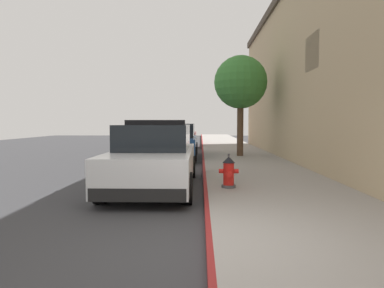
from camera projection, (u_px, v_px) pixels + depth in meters
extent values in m
cube|color=#353538|center=(99.00, 164.00, 14.36)|extent=(29.12, 60.00, 0.20)
cube|color=gray|center=(244.00, 160.00, 14.20)|extent=(3.23, 60.00, 0.16)
cube|color=maroon|center=(203.00, 160.00, 14.24)|extent=(0.08, 60.00, 0.16)
cube|color=black|center=(313.00, 52.00, 10.55)|extent=(0.06, 1.30, 1.10)
cube|color=black|center=(265.00, 82.00, 18.33)|extent=(0.06, 1.30, 1.10)
cube|color=white|center=(155.00, 165.00, 8.55)|extent=(1.84, 4.80, 0.76)
cube|color=black|center=(155.00, 137.00, 8.65)|extent=(1.64, 2.50, 0.60)
cube|color=black|center=(138.00, 195.00, 6.23)|extent=(1.76, 0.16, 0.24)
cube|color=black|center=(165.00, 164.00, 10.90)|extent=(1.76, 0.16, 0.24)
cylinder|color=black|center=(134.00, 166.00, 10.28)|extent=(0.22, 0.64, 0.64)
cylinder|color=black|center=(191.00, 167.00, 10.24)|extent=(0.22, 0.64, 0.64)
cylinder|color=black|center=(100.00, 188.00, 6.89)|extent=(0.22, 0.64, 0.64)
cylinder|color=black|center=(187.00, 188.00, 6.84)|extent=(0.22, 0.64, 0.64)
cube|color=black|center=(155.00, 122.00, 8.58)|extent=(1.48, 0.20, 0.12)
cube|color=red|center=(141.00, 122.00, 8.59)|extent=(0.44, 0.18, 0.11)
cube|color=#1E33E0|center=(169.00, 122.00, 8.57)|extent=(0.44, 0.18, 0.11)
cube|color=navy|center=(176.00, 146.00, 15.76)|extent=(1.84, 4.80, 0.76)
cube|color=black|center=(176.00, 131.00, 15.87)|extent=(1.64, 2.50, 0.60)
cube|color=black|center=(172.00, 156.00, 13.44)|extent=(1.76, 0.16, 0.24)
cube|color=black|center=(179.00, 148.00, 18.11)|extent=(1.76, 0.16, 0.24)
cylinder|color=black|center=(161.00, 148.00, 17.50)|extent=(0.22, 0.64, 0.64)
cylinder|color=black|center=(195.00, 148.00, 17.45)|extent=(0.22, 0.64, 0.64)
cylinder|color=black|center=(152.00, 155.00, 14.10)|extent=(0.22, 0.64, 0.64)
cylinder|color=black|center=(194.00, 155.00, 14.06)|extent=(0.22, 0.64, 0.64)
cube|color=maroon|center=(182.00, 138.00, 23.72)|extent=(1.84, 4.80, 0.76)
cube|color=black|center=(182.00, 128.00, 23.83)|extent=(1.64, 2.50, 0.60)
cube|color=black|center=(180.00, 144.00, 21.40)|extent=(1.76, 0.16, 0.24)
cube|color=black|center=(184.00, 140.00, 26.07)|extent=(1.76, 0.16, 0.24)
cylinder|color=black|center=(172.00, 140.00, 25.46)|extent=(0.22, 0.64, 0.64)
cylinder|color=black|center=(195.00, 140.00, 25.41)|extent=(0.22, 0.64, 0.64)
cylinder|color=black|center=(167.00, 143.00, 22.07)|extent=(0.22, 0.64, 0.64)
cylinder|color=black|center=(194.00, 143.00, 22.02)|extent=(0.22, 0.64, 0.64)
cylinder|color=#4C4C51|center=(229.00, 186.00, 7.80)|extent=(0.32, 0.32, 0.06)
cylinder|color=red|center=(229.00, 174.00, 7.79)|extent=(0.24, 0.24, 0.50)
cone|color=black|center=(229.00, 160.00, 7.77)|extent=(0.28, 0.28, 0.14)
cylinder|color=#4C4C51|center=(229.00, 155.00, 7.76)|extent=(0.05, 0.05, 0.06)
cylinder|color=red|center=(221.00, 171.00, 7.79)|extent=(0.10, 0.10, 0.10)
cylinder|color=red|center=(236.00, 171.00, 7.78)|extent=(0.10, 0.10, 0.10)
cylinder|color=red|center=(229.00, 174.00, 7.61)|extent=(0.13, 0.12, 0.13)
cylinder|color=brown|center=(240.00, 128.00, 15.28)|extent=(0.28, 0.28, 2.43)
sphere|color=#387A33|center=(241.00, 82.00, 15.16)|extent=(2.31, 2.31, 2.31)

